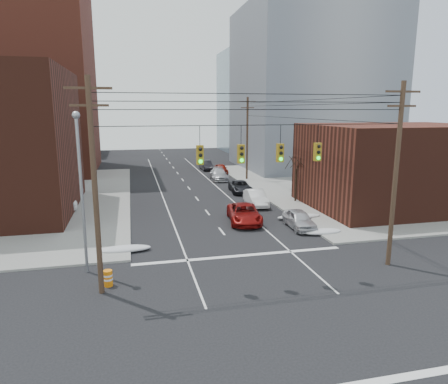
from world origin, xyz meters
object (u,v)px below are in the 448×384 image
parked_car_a (299,219)px  parked_car_c (240,187)px  parked_car_f (206,165)px  construction_barrel (108,278)px  lot_car_a (49,204)px  red_pickup (244,214)px  parked_car_d (219,174)px  parked_car_b (256,198)px  lot_car_d (26,199)px  parked_car_e (221,169)px  lot_car_b (56,189)px

parked_car_a → parked_car_c: bearing=95.7°
parked_car_f → construction_barrel: (-13.00, -40.59, -0.28)m
parked_car_a → lot_car_a: bearing=157.7°
red_pickup → parked_car_d: 20.90m
lot_car_a → parked_car_b: bearing=-97.6°
lot_car_d → construction_barrel: lot_car_d is taller
parked_car_a → parked_car_c: (-0.85, 14.69, -0.07)m
parked_car_b → lot_car_d: bearing=171.5°
parked_car_a → lot_car_d: 26.69m
parked_car_d → parked_car_f: (0.00, 9.50, -0.02)m
parked_car_c → parked_car_e: size_ratio=1.21×
red_pickup → parked_car_c: 12.42m
lot_car_b → construction_barrel: lot_car_b is taller
parked_car_e → lot_car_d: bearing=-145.3°
parked_car_c → lot_car_a: (-19.62, -5.27, 0.27)m
construction_barrel → parked_car_c: bearing=58.6°
parked_car_c → construction_barrel: (-13.63, -22.36, -0.21)m
parked_car_f → lot_car_b: bearing=-141.8°
parked_car_c → parked_car_b: bearing=-87.0°
parked_car_f → lot_car_b: (-19.62, -16.21, 0.21)m
parked_car_c → lot_car_b: bearing=179.2°
parked_car_f → parked_car_a: bearing=-88.8°
parked_car_a → parked_car_c: size_ratio=0.90×
red_pickup → parked_car_a: (3.85, -2.64, -0.03)m
parked_car_a → parked_car_e: size_ratio=1.09×
red_pickup → lot_car_d: bearing=159.6°
parked_car_f → construction_barrel: 42.62m
parked_car_d → parked_car_b: bearing=-84.2°
parked_car_a → parked_car_f: size_ratio=0.97×
parked_car_b → parked_car_c: (0.21, 6.51, -0.11)m
lot_car_b → parked_car_a: bearing=-134.1°
parked_car_d → parked_car_c: bearing=-81.7°
parked_car_d → lot_car_a: size_ratio=1.09×
parked_car_c → red_pickup: bearing=-99.1°
parked_car_b → parked_car_e: size_ratio=1.18×
parked_car_d → construction_barrel: parked_car_d is taller
parked_car_a → lot_car_a: (-20.47, 9.42, 0.20)m
parked_car_a → parked_car_f: parked_car_a is taller
parked_car_b → parked_car_c: size_ratio=0.98×
lot_car_d → parked_car_f: bearing=-35.8°
parked_car_b → construction_barrel: 20.77m
lot_car_a → lot_car_b: 7.30m
lot_car_a → parked_car_a: bearing=-118.7°
parked_car_a → parked_car_e: 29.08m
parked_car_f → construction_barrel: size_ratio=5.03×
lot_car_a → lot_car_d: size_ratio=1.31×
red_pickup → lot_car_d: red_pickup is taller
parked_car_a → parked_car_e: (0.13, 29.08, -0.06)m
red_pickup → parked_car_e: 26.73m
lot_car_a → construction_barrel: 18.12m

